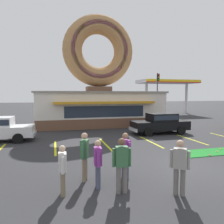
{
  "coord_description": "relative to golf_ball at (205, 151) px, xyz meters",
  "views": [
    {
      "loc": [
        -5.73,
        -7.86,
        3.08
      ],
      "look_at": [
        -2.34,
        5.0,
        2.0
      ],
      "focal_mm": 35.0,
      "sensor_mm": 36.0,
      "label": 1
    }
  ],
  "objects": [
    {
      "name": "golf_ball",
      "position": [
        0.0,
        0.0,
        0.0
      ],
      "size": [
        0.04,
        0.04,
        0.04
      ],
      "primitive_type": "sphere",
      "color": "white",
      "rests_on": "putting_mat"
    },
    {
      "name": "parking_stripe_left",
      "position": [
        -7.76,
        3.04,
        -0.05
      ],
      "size": [
        0.12,
        3.6,
        0.01
      ],
      "primitive_type": "cube",
      "color": "yellow",
      "rests_on": "ground"
    },
    {
      "name": "parking_stripe_mid_left",
      "position": [
        -4.76,
        3.04,
        -0.05
      ],
      "size": [
        0.12,
        3.6,
        0.01
      ],
      "primitive_type": "cube",
      "color": "yellow",
      "rests_on": "ground"
    },
    {
      "name": "mini_donut_far_left",
      "position": [
        -0.29,
        -0.71,
        -0.0
      ],
      "size": [
        0.13,
        0.13,
        0.04
      ],
      "primitive_type": "torus",
      "color": "#D8667F",
      "rests_on": "putting_mat"
    },
    {
      "name": "donut_shop_building",
      "position": [
        -3.39,
        11.98,
        3.69
      ],
      "size": [
        12.3,
        6.75,
        10.96
      ],
      "color": "brown",
      "rests_on": "ground"
    },
    {
      "name": "pedestrian_leather_jacket_man",
      "position": [
        -6.76,
        -2.24,
        0.91
      ],
      "size": [
        0.36,
        0.56,
        1.73
      ],
      "color": "#7F7056",
      "rests_on": "ground"
    },
    {
      "name": "gas_station_canopy",
      "position": [
        9.44,
        21.3,
        4.81
      ],
      "size": [
        9.0,
        4.46,
        5.3
      ],
      "color": "silver",
      "rests_on": "ground"
    },
    {
      "name": "traffic_light_pole",
      "position": [
        5.13,
        15.95,
        3.66
      ],
      "size": [
        0.28,
        0.47,
        5.8
      ],
      "color": "#595B60",
      "rests_on": "ground"
    },
    {
      "name": "pedestrian_clipboard_woman",
      "position": [
        -5.3,
        -2.39,
        0.88
      ],
      "size": [
        0.35,
        0.57,
        1.68
      ],
      "color": "#474C66",
      "rests_on": "ground"
    },
    {
      "name": "mini_donut_near_right",
      "position": [
        1.19,
        0.18,
        -0.0
      ],
      "size": [
        0.13,
        0.13,
        0.04
      ],
      "primitive_type": "torus",
      "color": "#E5C666",
      "rests_on": "putting_mat"
    },
    {
      "name": "pedestrian_blue_sweater_man",
      "position": [
        -7.56,
        -3.19,
        0.8
      ],
      "size": [
        0.25,
        0.6,
        1.54
      ],
      "color": "#7F7056",
      "rests_on": "ground"
    },
    {
      "name": "pedestrian_hooded_kid",
      "position": [
        -6.42,
        -2.95,
        0.83
      ],
      "size": [
        0.28,
        0.59,
        1.59
      ],
      "color": "#474C66",
      "rests_on": "ground"
    },
    {
      "name": "parking_stripe_centre",
      "position": [
        -1.76,
        3.04,
        -0.05
      ],
      "size": [
        0.12,
        3.6,
        0.01
      ],
      "primitive_type": "cube",
      "color": "yellow",
      "rests_on": "ground"
    },
    {
      "name": "ground_plane",
      "position": [
        -2.03,
        -1.96,
        -0.05
      ],
      "size": [
        160.0,
        160.0,
        0.0
      ],
      "primitive_type": "plane",
      "color": "#2D2D30"
    },
    {
      "name": "mini_donut_mid_right",
      "position": [
        0.56,
        -0.23,
        -0.0
      ],
      "size": [
        0.13,
        0.13,
        0.04
      ],
      "primitive_type": "torus",
      "color": "#E5C666",
      "rests_on": "putting_mat"
    },
    {
      "name": "parking_stripe_mid_right",
      "position": [
        1.24,
        3.04,
        -0.05
      ],
      "size": [
        0.12,
        3.6,
        0.01
      ],
      "primitive_type": "cube",
      "color": "yellow",
      "rests_on": "ground"
    },
    {
      "name": "pedestrian_crossing_woman",
      "position": [
        -4.13,
        -4.11,
        0.9
      ],
      "size": [
        0.5,
        0.42,
        1.71
      ],
      "color": "slate",
      "rests_on": "ground"
    },
    {
      "name": "car_black",
      "position": [
        0.27,
        5.65,
        0.82
      ],
      "size": [
        4.56,
        1.98,
        1.6
      ],
      "color": "black",
      "rests_on": "ground"
    },
    {
      "name": "pedestrian_beanie_man",
      "position": [
        -5.78,
        -3.52,
        0.92
      ],
      "size": [
        0.59,
        0.29,
        1.74
      ],
      "color": "slate",
      "rests_on": "ground"
    },
    {
      "name": "putting_mat",
      "position": [
        0.7,
        -0.17,
        -0.04
      ],
      "size": [
        4.68,
        1.31,
        0.03
      ],
      "primitive_type": "cube",
      "color": "#197523",
      "rests_on": "ground"
    },
    {
      "name": "trash_bin",
      "position": [
        2.19,
        9.43,
        0.45
      ],
      "size": [
        0.57,
        0.57,
        0.97
      ],
      "color": "#51565B",
      "rests_on": "ground"
    }
  ]
}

